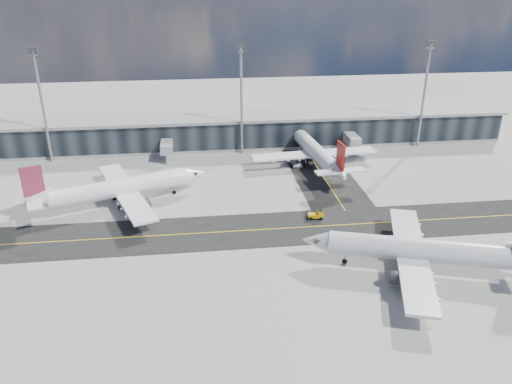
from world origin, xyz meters
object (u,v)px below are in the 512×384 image
at_px(airliner_near, 422,251).
at_px(service_van, 296,163).
at_px(baggage_tug, 317,215).
at_px(airliner_af, 118,188).
at_px(airliner_redtail, 316,152).

bearing_deg(airliner_near, service_van, 29.41).
bearing_deg(baggage_tug, airliner_af, -97.96).
xyz_separation_m(airliner_near, service_van, (-10.91, 50.27, -3.07)).
bearing_deg(baggage_tug, airliner_near, 39.37).
height_order(airliner_redtail, airliner_near, airliner_near).
distance_m(airliner_af, airliner_redtail, 49.85).
relative_size(airliner_af, airliner_redtail, 0.98).
distance_m(airliner_af, airliner_near, 61.84).
bearing_deg(service_van, airliner_af, -156.45).
xyz_separation_m(airliner_near, baggage_tug, (-12.52, 20.48, -2.87)).
height_order(airliner_af, airliner_near, airliner_near).
xyz_separation_m(airliner_af, service_van, (42.01, 18.29, -3.06)).
height_order(airliner_near, baggage_tug, airliner_near).
xyz_separation_m(airliner_af, airliner_redtail, (46.81, 17.15, -0.05)).
bearing_deg(service_van, airliner_near, -77.73).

